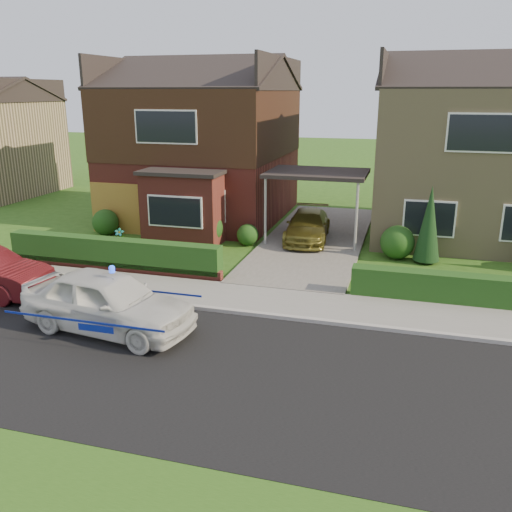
% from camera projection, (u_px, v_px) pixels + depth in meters
% --- Properties ---
extents(ground, '(120.00, 120.00, 0.00)m').
position_uv_depth(ground, '(226.00, 372.00, 11.52)').
color(ground, '#295015').
rests_on(ground, ground).
extents(road, '(60.00, 6.00, 0.02)m').
position_uv_depth(road, '(226.00, 372.00, 11.52)').
color(road, black).
rests_on(road, ground).
extents(kerb, '(60.00, 0.16, 0.12)m').
position_uv_depth(kerb, '(263.00, 315.00, 14.31)').
color(kerb, '#9E9993').
rests_on(kerb, ground).
extents(sidewalk, '(60.00, 2.00, 0.10)m').
position_uv_depth(sidewalk, '(273.00, 301.00, 15.28)').
color(sidewalk, slate).
rests_on(sidewalk, ground).
extents(driveway, '(3.80, 12.00, 0.12)m').
position_uv_depth(driveway, '(315.00, 239.00, 21.62)').
color(driveway, '#666059').
rests_on(driveway, ground).
extents(house_left, '(7.50, 9.53, 7.25)m').
position_uv_depth(house_left, '(203.00, 135.00, 24.71)').
color(house_left, maroon).
rests_on(house_left, ground).
extents(house_right, '(7.50, 8.06, 7.25)m').
position_uv_depth(house_right, '(473.00, 145.00, 21.81)').
color(house_right, tan).
rests_on(house_right, ground).
extents(carport_link, '(3.80, 3.00, 2.77)m').
position_uv_depth(carport_link, '(317.00, 174.00, 20.82)').
color(carport_link, black).
rests_on(carport_link, ground).
extents(garage_door, '(2.20, 0.10, 2.10)m').
position_uv_depth(garage_door, '(116.00, 208.00, 22.53)').
color(garage_door, brown).
rests_on(garage_door, ground).
extents(dwarf_wall, '(7.70, 0.25, 0.36)m').
position_uv_depth(dwarf_wall, '(112.00, 267.00, 17.86)').
color(dwarf_wall, maroon).
rests_on(dwarf_wall, ground).
extents(hedge_left, '(7.50, 0.55, 0.90)m').
position_uv_depth(hedge_left, '(114.00, 270.00, 18.05)').
color(hedge_left, '#113310').
rests_on(hedge_left, ground).
extents(hedge_right, '(7.50, 0.55, 0.80)m').
position_uv_depth(hedge_right, '(488.00, 308.00, 14.93)').
color(hedge_right, '#113310').
rests_on(hedge_right, ground).
extents(shrub_left_far, '(1.08, 1.08, 1.08)m').
position_uv_depth(shrub_left_far, '(105.00, 222.00, 22.33)').
color(shrub_left_far, '#113310').
rests_on(shrub_left_far, ground).
extents(shrub_left_mid, '(1.32, 1.32, 1.32)m').
position_uv_depth(shrub_left_mid, '(206.00, 228.00, 20.93)').
color(shrub_left_mid, '#113310').
rests_on(shrub_left_mid, ground).
extents(shrub_left_near, '(0.84, 0.84, 0.84)m').
position_uv_depth(shrub_left_near, '(248.00, 235.00, 20.86)').
color(shrub_left_near, '#113310').
rests_on(shrub_left_near, ground).
extents(shrub_right_near, '(1.20, 1.20, 1.20)m').
position_uv_depth(shrub_right_near, '(397.00, 242.00, 19.16)').
color(shrub_right_near, '#113310').
rests_on(shrub_right_near, ground).
extents(conifer_a, '(0.90, 0.90, 2.60)m').
position_uv_depth(conifer_a, '(429.00, 226.00, 18.51)').
color(conifer_a, black).
rests_on(conifer_a, ground).
extents(police_car, '(4.11, 4.67, 1.69)m').
position_uv_depth(police_car, '(108.00, 302.00, 13.31)').
color(police_car, silver).
rests_on(police_car, ground).
extents(driveway_car, '(1.89, 4.00, 1.13)m').
position_uv_depth(driveway_car, '(308.00, 226.00, 21.14)').
color(driveway_car, olive).
rests_on(driveway_car, driveway).
extents(potted_plant_a, '(0.43, 0.36, 0.71)m').
position_uv_depth(potted_plant_a, '(120.00, 238.00, 20.68)').
color(potted_plant_a, gray).
rests_on(potted_plant_a, ground).
extents(potted_plant_b, '(0.48, 0.46, 0.69)m').
position_uv_depth(potted_plant_b, '(56.00, 243.00, 20.06)').
color(potted_plant_b, gray).
rests_on(potted_plant_b, ground).
extents(potted_plant_c, '(0.49, 0.49, 0.68)m').
position_uv_depth(potted_plant_c, '(185.00, 236.00, 20.94)').
color(potted_plant_c, gray).
rests_on(potted_plant_c, ground).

